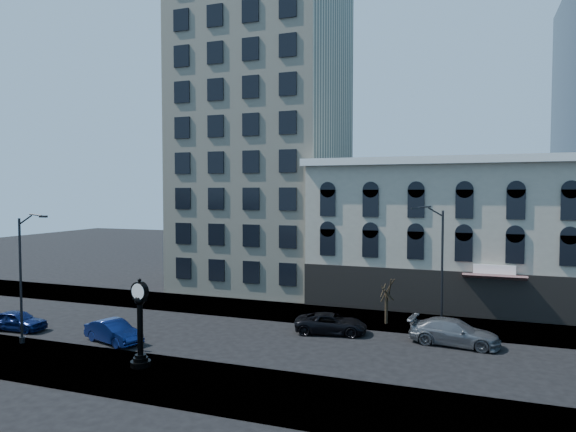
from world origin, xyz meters
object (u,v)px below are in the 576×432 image
at_px(street_clock, 140,327).
at_px(car_near_b, 114,332).
at_px(street_lamp_near, 27,244).
at_px(car_near_a, 18,320).

relative_size(street_clock, car_near_b, 1.12).
bearing_deg(street_lamp_near, street_clock, -8.74).
bearing_deg(street_clock, car_near_b, 150.34).
xyz_separation_m(street_clock, car_near_b, (-4.60, 3.45, -1.61)).
relative_size(car_near_a, car_near_b, 0.94).
distance_m(car_near_a, car_near_b, 8.26).
bearing_deg(car_near_a, street_clock, -109.83).
xyz_separation_m(car_near_a, car_near_b, (8.26, -0.09, 0.02)).
height_order(street_lamp_near, car_near_b, street_lamp_near).
relative_size(street_clock, car_near_a, 1.19).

